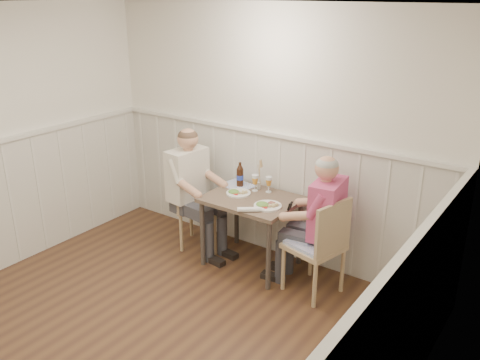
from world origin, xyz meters
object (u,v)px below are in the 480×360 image
(chair_right, at_px, (319,243))
(diner_cream, at_px, (191,198))
(man_in_pink, at_px, (321,234))
(beer_bottle, at_px, (240,176))
(dining_table, at_px, (251,207))
(chair_left, at_px, (197,203))
(grass_vase, at_px, (259,175))

(chair_right, height_order, diner_cream, diner_cream)
(man_in_pink, height_order, beer_bottle, man_in_pink)
(dining_table, bearing_deg, man_in_pink, 1.37)
(diner_cream, xyz_separation_m, beer_bottle, (0.48, 0.25, 0.29))
(man_in_pink, relative_size, diner_cream, 0.98)
(dining_table, distance_m, beer_bottle, 0.40)
(dining_table, distance_m, chair_left, 0.75)
(chair_left, distance_m, grass_vase, 0.80)
(chair_right, xyz_separation_m, diner_cream, (-1.57, 0.04, 0.05))
(man_in_pink, distance_m, beer_bottle, 1.11)
(chair_left, xyz_separation_m, beer_bottle, (0.46, 0.17, 0.36))
(beer_bottle, height_order, grass_vase, grass_vase)
(dining_table, height_order, diner_cream, diner_cream)
(chair_left, relative_size, grass_vase, 2.70)
(beer_bottle, bearing_deg, diner_cream, -152.85)
(chair_left, xyz_separation_m, man_in_pink, (1.51, 0.00, 0.06))
(man_in_pink, bearing_deg, chair_right, -71.21)
(dining_table, distance_m, chair_right, 0.83)
(chair_right, distance_m, diner_cream, 1.57)
(diner_cream, bearing_deg, dining_table, 4.22)
(man_in_pink, relative_size, beer_bottle, 5.10)
(dining_table, relative_size, man_in_pink, 0.67)
(dining_table, xyz_separation_m, grass_vase, (-0.07, 0.24, 0.26))
(beer_bottle, bearing_deg, grass_vase, 13.41)
(chair_right, distance_m, beer_bottle, 1.17)
(man_in_pink, bearing_deg, beer_bottle, 170.73)
(chair_left, height_order, diner_cream, diner_cream)
(diner_cream, height_order, beer_bottle, diner_cream)
(chair_right, bearing_deg, beer_bottle, 165.44)
(man_in_pink, bearing_deg, chair_left, -179.95)
(dining_table, height_order, beer_bottle, beer_bottle)
(chair_left, bearing_deg, grass_vase, 18.47)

